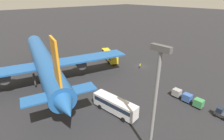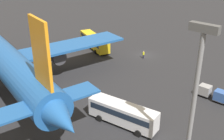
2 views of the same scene
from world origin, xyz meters
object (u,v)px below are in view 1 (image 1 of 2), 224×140
shuttle_bus_near (109,55)px  worker_person (140,66)px  airplane (44,61)px  cargo_cart_blue (187,97)px  baggage_tug (221,113)px  cargo_cart_green (199,103)px  shuttle_bus_far (115,105)px  cargo_cart_grey (177,93)px

shuttle_bus_near → worker_person: 13.60m
airplane → cargo_cart_blue: size_ratio=26.58×
baggage_tug → cargo_cart_blue: (7.33, -0.10, 0.25)m
airplane → cargo_cart_green: airplane is taller
airplane → shuttle_bus_near: (2.20, -25.87, -4.63)m
cargo_cart_green → cargo_cart_blue: (2.81, -0.23, 0.00)m
shuttle_bus_far → cargo_cart_grey: bearing=-116.7°
shuttle_bus_near → cargo_cart_blue: size_ratio=6.22×
shuttle_bus_near → cargo_cart_grey: bearing=-165.8°
airplane → baggage_tug: 44.78m
cargo_cart_grey → shuttle_bus_near: bearing=-8.9°
baggage_tug → shuttle_bus_near: bearing=-6.2°
shuttle_bus_far → cargo_cart_grey: (-5.55, -15.72, -0.78)m
cargo_cart_green → cargo_cart_grey: 5.63m
baggage_tug → worker_person: size_ratio=1.39×
airplane → baggage_tug: (-39.33, -20.67, -5.52)m
baggage_tug → cargo_cart_grey: 10.15m
cargo_cart_green → cargo_cart_grey: (5.61, -0.44, 0.00)m
cargo_cart_blue → cargo_cart_grey: same height
worker_person → cargo_cart_green: 24.88m
airplane → cargo_cart_green: bearing=-135.9°
airplane → cargo_cart_grey: 36.33m
shuttle_bus_near → shuttle_bus_far: 33.06m
baggage_tug → cargo_cart_grey: baggage_tug is taller
airplane → shuttle_bus_near: airplane is taller
cargo_cart_green → shuttle_bus_far: bearing=53.8°
shuttle_bus_far → cargo_cart_grey: shuttle_bus_far is taller
cargo_cart_blue → cargo_cart_grey: bearing=-4.2°
worker_person → cargo_cart_blue: size_ratio=0.84×
shuttle_bus_near → cargo_cart_green: size_ratio=6.22×
cargo_cart_green → worker_person: bearing=-18.1°
baggage_tug → cargo_cart_green: 4.54m
baggage_tug → worker_person: 29.18m
airplane → shuttle_bus_near: 26.38m
airplane → worker_person: size_ratio=31.47×
shuttle_bus_near → shuttle_bus_far: size_ratio=1.18×
shuttle_bus_near → cargo_cart_green: shuttle_bus_near is taller
baggage_tug → cargo_cart_grey: bearing=-0.8°
shuttle_bus_far → cargo_cart_grey: size_ratio=5.27×
shuttle_bus_near → cargo_cart_grey: 31.78m
cargo_cart_blue → shuttle_bus_near: bearing=-8.5°
shuttle_bus_far → cargo_cart_green: bearing=-133.4°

